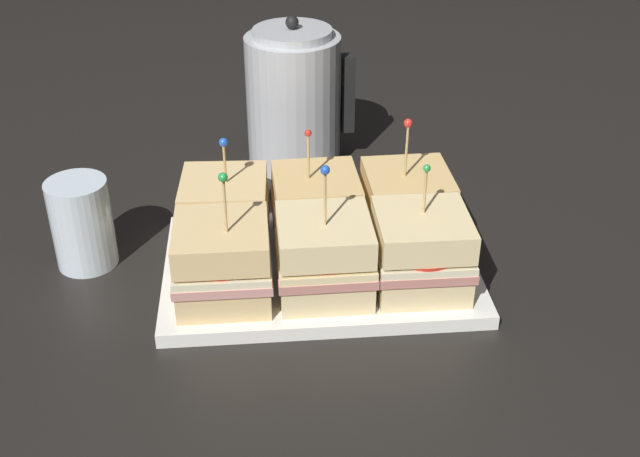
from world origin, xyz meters
The scene contains 10 objects.
ground_plane centered at (0.00, 0.00, 0.00)m, with size 6.00×6.00×0.00m, color black.
serving_platter centered at (0.00, 0.00, 0.01)m, with size 0.39×0.26×0.02m.
sandwich_front_left centered at (-0.12, -0.06, 0.07)m, with size 0.11×0.11×0.17m.
sandwich_front_center centered at (0.00, -0.06, 0.07)m, with size 0.11×0.11×0.17m.
sandwich_front_right centered at (0.12, -0.06, 0.07)m, with size 0.11×0.11×0.16m.
sandwich_back_left centered at (-0.12, 0.06, 0.06)m, with size 0.12×0.12×0.15m.
sandwich_back_center centered at (0.00, 0.06, 0.06)m, with size 0.12×0.12×0.16m.
sandwich_back_right centered at (0.12, 0.06, 0.06)m, with size 0.12×0.12×0.17m.
kettle_steel centered at (-0.01, 0.33, 0.11)m, with size 0.17×0.15×0.24m.
drinking_glass centered at (-0.30, 0.05, 0.06)m, with size 0.08×0.08×0.12m.
Camera 1 is at (-0.07, -0.84, 0.59)m, focal length 45.00 mm.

